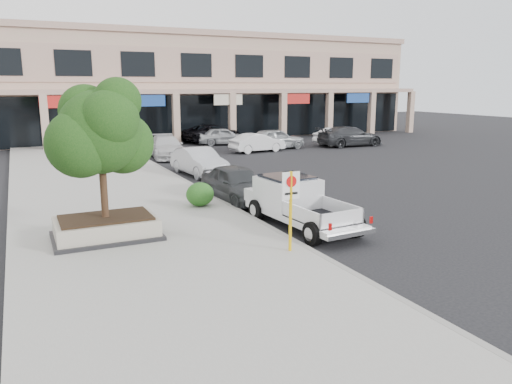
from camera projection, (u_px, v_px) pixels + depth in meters
ground at (329, 235)px, 16.30m from camera, size 120.00×120.00×0.00m
sidewalk at (123, 210)px, 19.26m from camera, size 8.00×52.00×0.15m
curb at (218, 200)px, 20.93m from camera, size 0.20×52.00×0.15m
strip_mall at (204, 86)px, 48.62m from camera, size 40.55×12.43×9.50m
planter at (106, 228)px, 15.43m from camera, size 3.20×2.20×0.68m
planter_tree at (104, 132)px, 15.01m from camera, size 2.90×2.55×4.00m
no_parking_sign at (291, 200)px, 13.98m from camera, size 0.55×0.09×2.30m
hedge at (200, 194)px, 19.48m from camera, size 1.10×0.99×0.93m
pickup_truck at (303, 204)px, 16.97m from camera, size 2.33×5.44×1.67m
curb_car_a at (237, 183)px, 20.99m from camera, size 2.04×4.50×1.50m
curb_car_b at (199, 162)px, 27.01m from camera, size 2.03×4.66×1.49m
curb_car_c at (166, 147)px, 33.49m from camera, size 2.55×5.23×1.47m
curb_car_d at (156, 143)px, 35.83m from camera, size 2.64×5.17×1.40m
lot_car_a at (275, 139)px, 38.09m from camera, size 4.79×2.22×1.59m
lot_car_b at (257, 143)px, 36.49m from camera, size 4.29×1.97×1.36m
lot_car_c at (350, 136)px, 39.99m from camera, size 5.51×2.34×1.59m
lot_car_d at (212, 133)px, 42.87m from camera, size 6.04×4.32×1.53m
lot_car_e at (224, 136)px, 40.83m from camera, size 4.49×2.61×1.43m
lot_car_f at (339, 136)px, 40.70m from camera, size 4.33×1.61×1.41m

